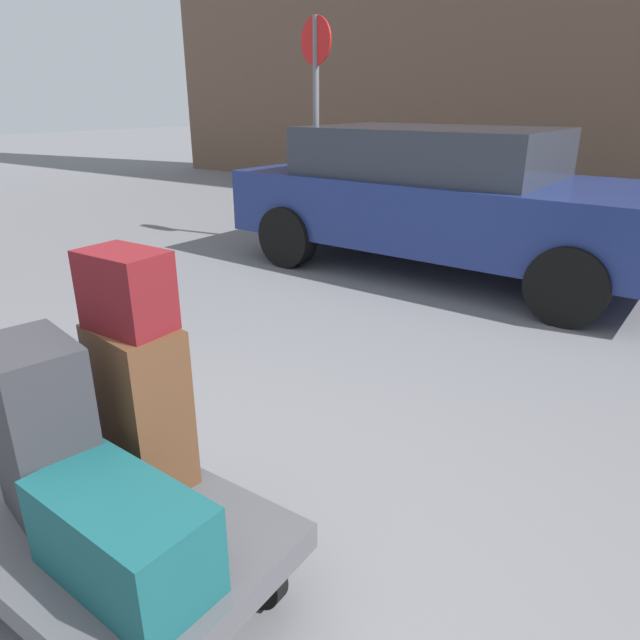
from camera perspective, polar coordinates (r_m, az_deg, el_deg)
name	(u,v)px	position (r m, az deg, el deg)	size (l,w,h in m)	color
ground_plane	(130,601)	(2.35, -18.59, -25.19)	(60.00, 60.00, 0.00)	slate
luggage_cart	(120,542)	(2.17, -19.46, -20.28)	(1.10, 0.76, 0.34)	#4C4C51
suitcase_brown_front_right	(141,406)	(2.15, -17.54, -8.29)	(0.34, 0.22, 0.60)	#51331E
suitcase_charcoal_rear_left	(43,431)	(2.09, -26.13, -10.03)	(0.35, 0.25, 0.63)	#2D2D33
duffel_bag_teal_rear_right	(123,536)	(1.84, -19.23, -19.86)	(0.57, 0.29, 0.30)	#144C51
duffel_bag_maroon_topmost_pile	(126,290)	(1.98, -18.92, 2.83)	(0.29, 0.19, 0.27)	maroon
parked_car	(444,197)	(5.98, 12.40, 12.04)	(4.37, 2.06, 1.42)	navy
no_parking_sign	(316,111)	(6.85, -0.40, 20.28)	(0.49, 0.16, 2.52)	slate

